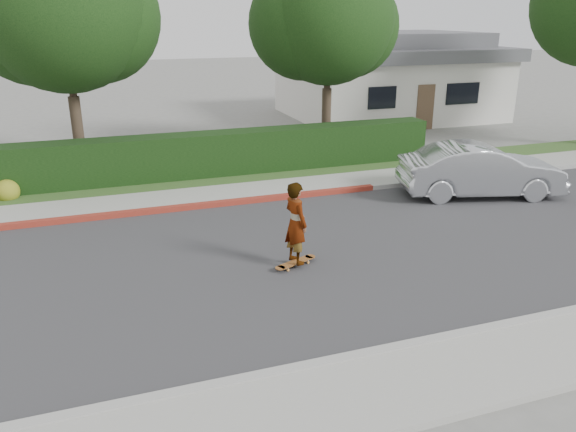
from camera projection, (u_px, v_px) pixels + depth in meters
The scene contains 15 objects.
ground at pixel (412, 241), 13.60m from camera, with size 120.00×120.00×0.00m, color slate.
road at pixel (412, 241), 13.60m from camera, with size 60.00×8.00×0.01m, color #2D2D30.
curb_near at pixel (534, 320), 9.93m from camera, with size 60.00×0.20×0.15m, color #9E9E99.
sidewalk_near at pixel (574, 348), 9.14m from camera, with size 60.00×1.60×0.12m, color gray.
curb_far at pixel (342, 191), 17.22m from camera, with size 60.00×0.20×0.15m, color #9E9E99.
curb_red_section at pixel (179, 208), 15.67m from camera, with size 12.00×0.21×0.15m, color maroon.
sidewalk_far at pixel (331, 183), 18.02m from camera, with size 60.00×1.60×0.12m, color gray.
planting_strip at pixel (312, 171), 19.44m from camera, with size 60.00×1.60×0.10m, color #2D4C1E.
hedge at pixel (223, 154), 18.81m from camera, with size 15.00×1.00×1.50m, color black.
tree_left at pixel (62, 11), 17.20m from camera, with size 5.99×5.21×8.00m.
tree_center at pixel (326, 22), 20.55m from camera, with size 5.66×4.84×7.44m.
house at pixel (389, 76), 29.57m from camera, with size 10.60×8.60×4.30m.
skateboard at pixel (296, 262), 12.20m from camera, with size 1.10×0.62×0.10m.
skateboarder at pixel (296, 223), 11.89m from camera, with size 0.66×0.43×1.80m, color white.
car_silver at pixel (481, 170), 16.74m from camera, with size 1.66×4.76×1.57m, color silver.
Camera 1 is at (-6.99, -10.89, 5.20)m, focal length 35.00 mm.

